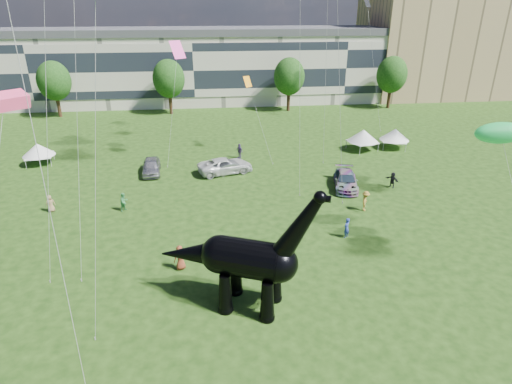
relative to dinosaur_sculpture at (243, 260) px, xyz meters
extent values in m
plane|color=#16330C|center=(4.21, -2.12, -3.25)|extent=(220.00, 220.00, 0.00)
cube|color=beige|center=(-3.79, 59.88, 2.75)|extent=(78.00, 11.00, 12.00)
cube|color=tan|center=(44.21, 62.88, 7.75)|extent=(28.00, 18.00, 22.00)
cylinder|color=#382314|center=(-25.79, 50.88, -1.65)|extent=(0.56, 0.56, 3.20)
ellipsoid|color=#14380F|center=(-25.79, 50.88, 3.07)|extent=(5.20, 5.20, 6.24)
cylinder|color=#382314|center=(-7.79, 50.88, -1.65)|extent=(0.56, 0.56, 3.20)
ellipsoid|color=#14380F|center=(-7.79, 50.88, 3.07)|extent=(5.20, 5.20, 6.24)
cylinder|color=#382314|center=(12.21, 50.88, -1.65)|extent=(0.56, 0.56, 3.20)
ellipsoid|color=#14380F|center=(12.21, 50.88, 3.07)|extent=(5.20, 5.20, 6.24)
cylinder|color=#382314|center=(30.21, 50.88, -1.65)|extent=(0.56, 0.56, 3.20)
ellipsoid|color=#14380F|center=(30.21, 50.88, 3.07)|extent=(5.20, 5.20, 6.24)
cone|color=black|center=(-1.15, -0.56, -1.94)|extent=(1.18, 1.18, 2.61)
sphere|color=black|center=(-1.15, -0.56, -3.09)|extent=(0.96, 0.96, 0.96)
cone|color=black|center=(-0.41, 1.21, -1.94)|extent=(1.18, 1.18, 2.61)
sphere|color=black|center=(-0.41, 1.21, -3.09)|extent=(0.96, 0.96, 0.96)
cone|color=black|center=(1.26, -1.57, -1.94)|extent=(1.18, 1.18, 2.61)
sphere|color=black|center=(1.26, -1.57, -3.09)|extent=(0.96, 0.96, 0.96)
cone|color=black|center=(2.00, 0.20, -1.94)|extent=(1.18, 1.18, 2.61)
sphere|color=black|center=(2.00, 0.20, -3.09)|extent=(0.96, 0.96, 0.96)
cylinder|color=black|center=(0.35, -0.15, 0.15)|extent=(4.28, 3.58, 2.35)
sphere|color=black|center=(-1.34, 0.56, 0.15)|extent=(2.35, 2.35, 2.35)
sphere|color=black|center=(2.03, -0.85, 0.15)|extent=(2.26, 2.26, 2.26)
cone|color=black|center=(3.01, -1.26, 2.67)|extent=(3.53, 2.47, 4.61)
sphere|color=black|center=(3.99, -1.67, 4.66)|extent=(0.73, 0.73, 0.73)
cylinder|color=black|center=(4.23, -1.77, 4.62)|extent=(0.71, 0.59, 0.38)
cone|color=black|center=(-2.99, 1.25, -0.14)|extent=(4.95, 3.46, 2.55)
imported|color=#A8A7AC|center=(-8.12, 23.36, -2.44)|extent=(2.22, 4.87, 1.62)
imported|color=slate|center=(0.68, 22.32, -2.55)|extent=(4.49, 2.58, 1.40)
imported|color=silver|center=(-0.06, 22.59, -2.42)|extent=(6.45, 4.21, 1.65)
imported|color=#595960|center=(11.86, 17.07, -2.45)|extent=(3.34, 5.81, 1.59)
cube|color=silver|center=(17.63, 28.56, -2.14)|extent=(3.82, 3.82, 0.12)
cone|color=silver|center=(17.63, 28.56, -1.33)|extent=(4.83, 4.83, 1.51)
cylinder|color=#999999|center=(16.72, 26.78, -2.69)|extent=(0.06, 0.06, 1.11)
cylinder|color=#999999|center=(19.41, 27.66, -2.69)|extent=(0.06, 0.06, 1.11)
cylinder|color=#999999|center=(15.84, 29.46, -2.69)|extent=(0.06, 0.06, 1.11)
cylinder|color=#999999|center=(18.53, 30.34, -2.69)|extent=(0.06, 0.06, 1.11)
cube|color=white|center=(21.92, 28.86, -2.19)|extent=(3.65, 3.65, 0.12)
cone|color=white|center=(21.92, 28.86, -1.42)|extent=(4.62, 4.62, 1.45)
cylinder|color=#999999|center=(20.22, 28.00, -2.72)|extent=(0.06, 0.06, 1.06)
cylinder|color=#999999|center=(22.78, 27.16, -2.72)|extent=(0.06, 0.06, 1.06)
cylinder|color=#999999|center=(21.06, 30.56, -2.72)|extent=(0.06, 0.06, 1.06)
cylinder|color=#999999|center=(23.62, 29.72, -2.72)|extent=(0.06, 0.06, 1.06)
cube|color=silver|center=(-21.31, 27.82, -2.22)|extent=(3.26, 3.26, 0.11)
cone|color=silver|center=(-21.31, 27.82, -1.47)|extent=(4.13, 4.13, 1.40)
cylinder|color=#999999|center=(-22.35, 26.30, -2.73)|extent=(0.06, 0.06, 1.03)
cylinder|color=#999999|center=(-19.78, 26.77, -2.73)|extent=(0.06, 0.06, 1.03)
cylinder|color=#999999|center=(-22.83, 28.86, -2.73)|extent=(0.06, 0.06, 1.03)
cylinder|color=#999999|center=(-20.26, 29.34, -2.73)|extent=(0.06, 0.06, 1.03)
imported|color=black|center=(16.62, 16.67, -2.44)|extent=(1.19, 1.53, 1.61)
imported|color=#2B3F9F|center=(8.88, 7.32, -2.39)|extent=(0.73, 0.72, 1.70)
imported|color=olive|center=(12.03, 11.82, -2.30)|extent=(1.18, 1.40, 1.88)
imported|color=brown|center=(-4.08, 4.33, -2.32)|extent=(1.07, 0.93, 1.85)
imported|color=#39904D|center=(-9.54, 14.26, -2.38)|extent=(1.02, 1.07, 1.73)
imported|color=#A37D51|center=(-16.07, 14.79, -2.45)|extent=(0.92, 0.79, 1.59)
imported|color=#4B306D|center=(1.88, 27.24, -2.33)|extent=(1.00, 1.12, 1.83)
imported|color=teal|center=(23.46, 31.52, -2.46)|extent=(0.58, 0.39, 1.56)
ellipsoid|color=green|center=(17.12, 3.28, 6.31)|extent=(3.87, 3.02, 1.38)
cube|color=#E6406E|center=(-11.16, -0.34, 9.81)|extent=(2.18, 2.17, 0.86)
plane|color=black|center=(21.59, 42.78, 14.04)|extent=(1.68, 1.47, 1.37)
plane|color=orange|center=(3.19, 29.89, 5.39)|extent=(1.41, 1.28, 1.22)
plane|color=#F142A6|center=(-4.65, 27.93, 9.29)|extent=(2.22, 2.07, 1.83)
camera|label=1|loc=(-1.68, -21.56, 14.09)|focal=30.00mm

